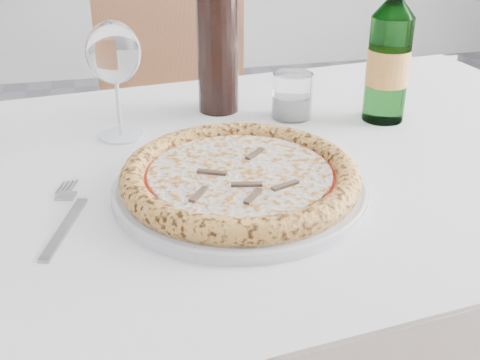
{
  "coord_description": "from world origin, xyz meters",
  "views": [
    {
      "loc": [
        -0.24,
        -0.76,
        1.15
      ],
      "look_at": [
        -0.08,
        -0.05,
        0.78
      ],
      "focal_mm": 45.0,
      "sensor_mm": 36.0,
      "label": 1
    }
  ],
  "objects": [
    {
      "name": "wine_bottle",
      "position": [
        -0.04,
        0.27,
        0.88
      ],
      "size": [
        0.07,
        0.07,
        0.3
      ],
      "color": "black",
      "rests_on": "dining_table"
    },
    {
      "name": "dining_table",
      "position": [
        -0.08,
        0.05,
        0.66
      ],
      "size": [
        1.45,
        0.95,
        0.76
      ],
      "color": "brown",
      "rests_on": "floor"
    },
    {
      "name": "wine_glass",
      "position": [
        -0.22,
        0.18,
        0.89
      ],
      "size": [
        0.09,
        0.09,
        0.19
      ],
      "color": "silver",
      "rests_on": "dining_table"
    },
    {
      "name": "pizza",
      "position": [
        -0.08,
        -0.05,
        0.78
      ],
      "size": [
        0.32,
        0.32,
        0.03
      ],
      "color": "tan",
      "rests_on": "plate"
    },
    {
      "name": "plate",
      "position": [
        -0.08,
        -0.05,
        0.76
      ],
      "size": [
        0.35,
        0.35,
        0.02
      ],
      "color": "silver",
      "rests_on": "dining_table"
    },
    {
      "name": "tumbler",
      "position": [
        0.08,
        0.21,
        0.79
      ],
      "size": [
        0.07,
        0.07,
        0.08
      ],
      "color": "white",
      "rests_on": "dining_table"
    },
    {
      "name": "beer_bottle",
      "position": [
        0.23,
        0.16,
        0.87
      ],
      "size": [
        0.07,
        0.07,
        0.28
      ],
      "color": "#46834A",
      "rests_on": "dining_table"
    },
    {
      "name": "chair_far",
      "position": [
        -0.05,
        0.88,
        0.53
      ],
      "size": [
        0.44,
        0.44,
        0.93
      ],
      "color": "brown",
      "rests_on": "floor"
    },
    {
      "name": "fork",
      "position": [
        -0.31,
        -0.07,
        0.76
      ],
      "size": [
        0.06,
        0.2,
        0.0
      ],
      "color": "#969696",
      "rests_on": "dining_table"
    }
  ]
}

